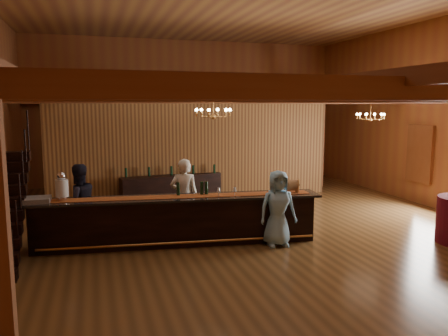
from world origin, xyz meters
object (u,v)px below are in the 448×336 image
object	(u,v)px
raffle_drum	(291,186)
staff_second	(79,204)
chandelier_right	(370,116)
chandelier_left	(213,112)
bartender	(184,197)
tasting_bar	(177,220)
backbar_shelf	(172,189)
guest	(278,208)
floor_plant	(266,177)
beverage_dispenser	(62,187)

from	to	relation	value
raffle_drum	staff_second	world-z (taller)	staff_second
chandelier_right	staff_second	xyz separation A→B (m)	(-8.32, -1.39, -1.82)
chandelier_left	bartender	bearing A→B (deg)	137.19
tasting_bar	backbar_shelf	xyz separation A→B (m)	(0.59, 4.03, -0.09)
chandelier_right	guest	xyz separation A→B (m)	(-4.22, -2.86, -1.87)
raffle_drum	floor_plant	world-z (taller)	raffle_drum
staff_second	floor_plant	size ratio (longest dim) A/B	1.49
tasting_bar	bartender	bearing A→B (deg)	73.57
raffle_drum	guest	size ratio (longest dim) A/B	0.21
bartender	guest	world-z (taller)	bartender
beverage_dispenser	chandelier_right	xyz separation A→B (m)	(8.61, 1.81, 1.36)
tasting_bar	beverage_dispenser	world-z (taller)	beverage_dispenser
beverage_dispenser	chandelier_left	world-z (taller)	chandelier_left
raffle_drum	chandelier_left	distance (m)	2.39
guest	floor_plant	xyz separation A→B (m)	(1.84, 5.18, -0.23)
beverage_dispenser	staff_second	size ratio (longest dim) A/B	0.34
chandelier_right	staff_second	size ratio (longest dim) A/B	0.46
beverage_dispenser	guest	bearing A→B (deg)	-13.45
tasting_bar	beverage_dispenser	bearing A→B (deg)	178.76
beverage_dispenser	chandelier_left	bearing A→B (deg)	-2.79
raffle_drum	staff_second	size ratio (longest dim) A/B	0.19
chandelier_left	beverage_dispenser	bearing A→B (deg)	177.21
tasting_bar	chandelier_right	bearing A→B (deg)	25.76
tasting_bar	backbar_shelf	distance (m)	4.07
staff_second	backbar_shelf	bearing A→B (deg)	-151.25
guest	floor_plant	size ratio (longest dim) A/B	1.39
beverage_dispenser	bartender	distance (m)	2.71
chandelier_right	guest	size ratio (longest dim) A/B	0.49
raffle_drum	floor_plant	bearing A→B (deg)	74.23
beverage_dispenser	backbar_shelf	size ratio (longest dim) A/B	0.19
backbar_shelf	chandelier_right	bearing A→B (deg)	-27.63
chandelier_left	floor_plant	bearing A→B (deg)	54.81
raffle_drum	chandelier_right	size ratio (longest dim) A/B	0.42
tasting_bar	bartender	world-z (taller)	bartender
raffle_drum	guest	xyz separation A→B (m)	(-0.48, -0.36, -0.41)
raffle_drum	chandelier_right	distance (m)	4.73
backbar_shelf	bartender	distance (m)	3.37
backbar_shelf	bartender	xyz separation A→B (m)	(-0.28, -3.32, 0.45)
beverage_dispenser	guest	xyz separation A→B (m)	(4.40, -1.05, -0.52)
backbar_shelf	floor_plant	xyz separation A→B (m)	(3.31, 0.44, 0.15)
tasting_bar	chandelier_right	distance (m)	6.97
raffle_drum	backbar_shelf	distance (m)	4.86
chandelier_right	backbar_shelf	bearing A→B (deg)	161.64
guest	beverage_dispenser	bearing A→B (deg)	171.57
chandelier_left	chandelier_right	size ratio (longest dim) A/B	1.00
staff_second	tasting_bar	bearing A→B (deg)	137.31
raffle_drum	chandelier_left	size ratio (longest dim) A/B	0.43
chandelier_right	beverage_dispenser	bearing A→B (deg)	-168.15
bartender	backbar_shelf	bearing A→B (deg)	-80.09
backbar_shelf	chandelier_left	xyz separation A→B (m)	(0.29, -3.85, 2.42)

